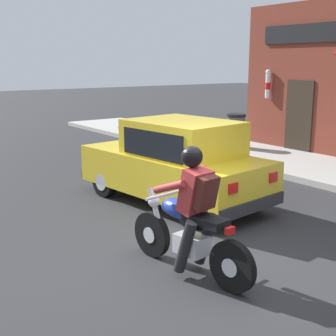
{
  "coord_description": "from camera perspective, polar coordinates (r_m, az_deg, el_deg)",
  "views": [
    {
      "loc": [
        -3.94,
        -4.31,
        2.58
      ],
      "look_at": [
        0.3,
        1.51,
        0.95
      ],
      "focal_mm": 50.0,
      "sensor_mm": 36.0,
      "label": 1
    }
  ],
  "objects": [
    {
      "name": "ground_plane",
      "position": [
        6.38,
        5.95,
        -11.17
      ],
      "size": [
        80.0,
        80.0,
        0.0
      ],
      "primitive_type": "plane",
      "color": "#2B2B2D"
    },
    {
      "name": "trash_bin",
      "position": [
        13.85,
        8.25,
        4.55
      ],
      "size": [
        0.56,
        0.56,
        0.98
      ],
      "color": "#514C47",
      "rests_on": "sidewalk_curb"
    },
    {
      "name": "motorcycle_with_rider",
      "position": [
        5.77,
        2.73,
        -6.53
      ],
      "size": [
        0.62,
        2.02,
        1.62
      ],
      "color": "black",
      "rests_on": "ground"
    },
    {
      "name": "sidewalk_curb",
      "position": [
        12.19,
        15.79,
        0.38
      ],
      "size": [
        2.6,
        22.0,
        0.14
      ],
      "primitive_type": "cube",
      "color": "#ADAAA3",
      "rests_on": "ground"
    },
    {
      "name": "car_hatchback",
      "position": [
        8.61,
        0.94,
        0.59
      ],
      "size": [
        2.03,
        3.93,
        1.57
      ],
      "color": "black",
      "rests_on": "ground"
    }
  ]
}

